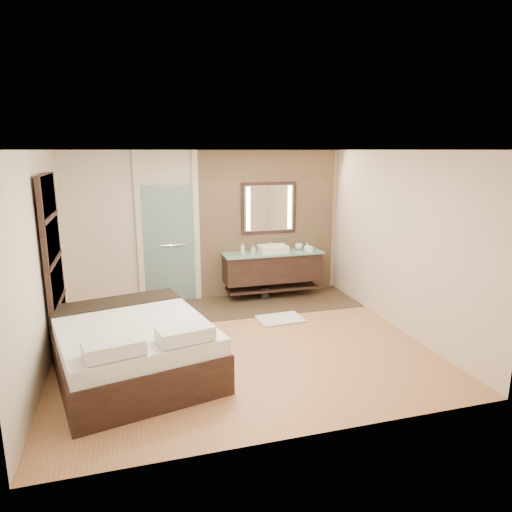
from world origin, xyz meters
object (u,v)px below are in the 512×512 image
object	(u,v)px
vanity	(272,267)
mirror_unit	(269,208)
bed	(133,347)
waste_bin	(264,293)

from	to	relation	value
vanity	mirror_unit	xyz separation A→B (m)	(0.00, 0.24, 1.07)
vanity	mirror_unit	world-z (taller)	mirror_unit
bed	mirror_unit	bearing A→B (deg)	32.69
vanity	waste_bin	size ratio (longest dim) A/B	8.36
mirror_unit	waste_bin	xyz separation A→B (m)	(-0.17, -0.31, -1.54)
mirror_unit	bed	xyz separation A→B (m)	(-2.57, -2.62, -1.30)
vanity	waste_bin	distance (m)	0.51
bed	waste_bin	size ratio (longest dim) A/B	11.26
vanity	bed	xyz separation A→B (m)	(-2.57, -2.38, -0.23)
mirror_unit	vanity	bearing A→B (deg)	-90.00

